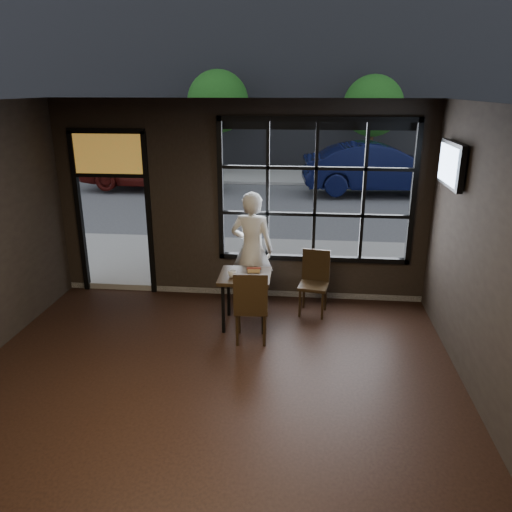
# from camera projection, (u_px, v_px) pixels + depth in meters

# --- Properties ---
(floor) EXTENTS (6.00, 7.00, 0.02)m
(floor) POSITION_uv_depth(u_px,v_px,m) (196.00, 428.00, 5.20)
(floor) COLOR black
(floor) RESTS_ON ground
(ceiling) EXTENTS (6.00, 7.00, 0.02)m
(ceiling) POSITION_uv_depth(u_px,v_px,m) (181.00, 106.00, 4.16)
(ceiling) COLOR black
(ceiling) RESTS_ON ground
(window_frame) EXTENTS (3.06, 0.12, 2.28)m
(window_frame) POSITION_uv_depth(u_px,v_px,m) (315.00, 192.00, 7.79)
(window_frame) COLOR black
(window_frame) RESTS_ON ground
(stained_transom) EXTENTS (1.20, 0.06, 0.70)m
(stained_transom) POSITION_uv_depth(u_px,v_px,m) (108.00, 153.00, 7.93)
(stained_transom) COLOR orange
(stained_transom) RESTS_ON ground
(street_asphalt) EXTENTS (60.00, 41.00, 0.04)m
(street_asphalt) POSITION_uv_depth(u_px,v_px,m) (289.00, 150.00, 27.80)
(street_asphalt) COLOR #545456
(street_asphalt) RESTS_ON ground
(cafe_table) EXTENTS (0.75, 0.75, 0.80)m
(cafe_table) POSITION_uv_depth(u_px,v_px,m) (245.00, 300.00, 7.31)
(cafe_table) COLOR black
(cafe_table) RESTS_ON floor
(chair_near) EXTENTS (0.48, 0.48, 1.05)m
(chair_near) POSITION_uv_depth(u_px,v_px,m) (251.00, 305.00, 6.83)
(chair_near) COLOR black
(chair_near) RESTS_ON floor
(chair_window) EXTENTS (0.49, 0.49, 0.99)m
(chair_window) POSITION_uv_depth(u_px,v_px,m) (314.00, 284.00, 7.64)
(chair_window) COLOR black
(chair_window) RESTS_ON floor
(man) EXTENTS (0.72, 0.52, 1.85)m
(man) POSITION_uv_depth(u_px,v_px,m) (252.00, 250.00, 7.84)
(man) COLOR silver
(man) RESTS_ON floor
(hotdog) EXTENTS (0.21, 0.10, 0.06)m
(hotdog) POSITION_uv_depth(u_px,v_px,m) (254.00, 270.00, 7.27)
(hotdog) COLOR tan
(hotdog) RESTS_ON cafe_table
(cup) EXTENTS (0.12, 0.12, 0.10)m
(cup) POSITION_uv_depth(u_px,v_px,m) (232.00, 274.00, 7.07)
(cup) COLOR silver
(cup) RESTS_ON cafe_table
(tv) EXTENTS (0.11, 0.99, 0.58)m
(tv) POSITION_uv_depth(u_px,v_px,m) (452.00, 165.00, 6.48)
(tv) COLOR black
(tv) RESTS_ON wall_right
(navy_car) EXTENTS (4.91, 2.09, 1.57)m
(navy_car) POSITION_uv_depth(u_px,v_px,m) (378.00, 168.00, 15.94)
(navy_car) COLOR black
(navy_car) RESTS_ON street_asphalt
(maroon_car) EXTENTS (4.83, 2.11, 1.62)m
(maroon_car) POSITION_uv_depth(u_px,v_px,m) (151.00, 163.00, 16.76)
(maroon_car) COLOR #470E0B
(maroon_car) RESTS_ON street_asphalt
(tree_left) EXTENTS (2.33, 2.33, 3.98)m
(tree_left) POSITION_uv_depth(u_px,v_px,m) (218.00, 102.00, 18.99)
(tree_left) COLOR #332114
(tree_left) RESTS_ON street_asphalt
(tree_right) EXTENTS (2.22, 2.22, 3.79)m
(tree_right) POSITION_uv_depth(u_px,v_px,m) (373.00, 106.00, 18.34)
(tree_right) COLOR #332114
(tree_right) RESTS_ON street_asphalt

